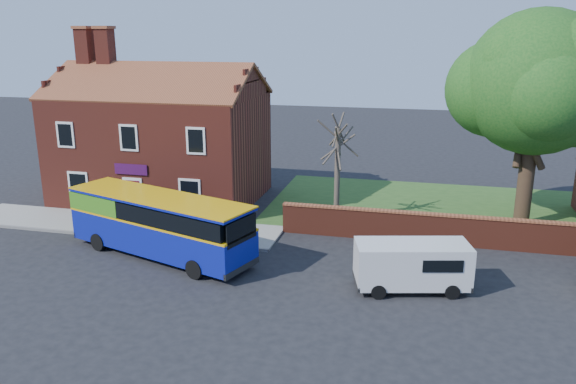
# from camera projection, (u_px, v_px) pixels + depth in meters

# --- Properties ---
(ground) EXTENTS (120.00, 120.00, 0.00)m
(ground) POSITION_uv_depth(u_px,v_px,m) (198.00, 282.00, 23.89)
(ground) COLOR black
(ground) RESTS_ON ground
(pavement) EXTENTS (18.00, 3.50, 0.12)m
(pavement) POSITION_uv_depth(u_px,v_px,m) (119.00, 225.00, 30.84)
(pavement) COLOR gray
(pavement) RESTS_ON ground
(kerb) EXTENTS (18.00, 0.15, 0.14)m
(kerb) POSITION_uv_depth(u_px,v_px,m) (102.00, 235.00, 29.20)
(kerb) COLOR slate
(kerb) RESTS_ON ground
(grass_strip) EXTENTS (26.00, 12.00, 0.04)m
(grass_strip) POSITION_uv_depth(u_px,v_px,m) (489.00, 212.00, 33.10)
(grass_strip) COLOR #426B28
(grass_strip) RESTS_ON ground
(shop_building) EXTENTS (12.30, 8.13, 10.50)m
(shop_building) POSITION_uv_depth(u_px,v_px,m) (162.00, 145.00, 35.30)
(shop_building) COLOR maroon
(shop_building) RESTS_ON ground
(boundary_wall) EXTENTS (22.00, 0.38, 1.60)m
(boundary_wall) POSITION_uv_depth(u_px,v_px,m) (503.00, 234.00, 27.27)
(boundary_wall) COLOR maroon
(boundary_wall) RESTS_ON ground
(bus) EXTENTS (9.95, 5.40, 2.95)m
(bus) POSITION_uv_depth(u_px,v_px,m) (155.00, 221.00, 26.43)
(bus) COLOR #0D1891
(bus) RESTS_ON ground
(van_near) EXTENTS (4.89, 2.87, 2.01)m
(van_near) POSITION_uv_depth(u_px,v_px,m) (412.00, 264.00, 22.90)
(van_near) COLOR silver
(van_near) RESTS_ON ground
(large_tree) EXTENTS (9.43, 7.46, 11.50)m
(large_tree) POSITION_uv_depth(u_px,v_px,m) (538.00, 87.00, 28.99)
(large_tree) COLOR black
(large_tree) RESTS_ON ground
(bare_tree) EXTENTS (2.18, 2.60, 5.82)m
(bare_tree) POSITION_uv_depth(u_px,v_px,m) (337.00, 170.00, 30.64)
(bare_tree) COLOR #4C4238
(bare_tree) RESTS_ON ground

